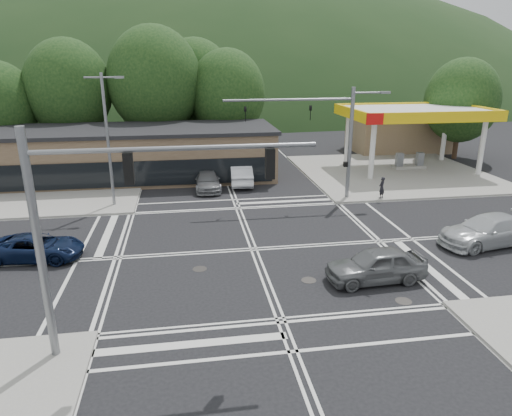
{
  "coord_description": "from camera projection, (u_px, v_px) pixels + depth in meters",
  "views": [
    {
      "loc": [
        -3.43,
        -22.56,
        9.91
      ],
      "look_at": [
        0.58,
        2.86,
        1.4
      ],
      "focal_mm": 32.0,
      "sensor_mm": 36.0,
      "label": 1
    }
  ],
  "objects": [
    {
      "name": "tree_ne",
      "position": [
        462.0,
        101.0,
        45.25
      ],
      "size": [
        7.2,
        7.2,
        9.99
      ],
      "color": "#382619",
      "rests_on": "ground"
    },
    {
      "name": "tree_n_e",
      "position": [
        195.0,
        85.0,
        48.5
      ],
      "size": [
        8.4,
        8.4,
        11.98
      ],
      "color": "#382619",
      "rests_on": "ground"
    },
    {
      "name": "ground",
      "position": [
        254.0,
        249.0,
        24.78
      ],
      "size": [
        120.0,
        120.0,
        0.0
      ],
      "primitive_type": "plane",
      "color": "black",
      "rests_on": "ground"
    },
    {
      "name": "convenience_store",
      "position": [
        398.0,
        133.0,
        50.59
      ],
      "size": [
        10.0,
        6.0,
        3.8
      ],
      "primitive_type": "cube",
      "color": "#846B4F",
      "rests_on": "ground"
    },
    {
      "name": "signal_mast_sw",
      "position": [
        94.0,
        215.0,
        14.53
      ],
      "size": [
        9.14,
        0.28,
        8.0
      ],
      "color": "slate",
      "rests_on": "ground"
    },
    {
      "name": "car_silver_east",
      "position": [
        488.0,
        231.0,
        25.17
      ],
      "size": [
        5.97,
        3.19,
        1.65
      ],
      "primitive_type": "imported",
      "rotation": [
        0.0,
        0.0,
        -1.41
      ],
      "color": "#B7BBBF",
      "rests_on": "ground"
    },
    {
      "name": "car_queue_b",
      "position": [
        249.0,
        162.0,
        41.5
      ],
      "size": [
        2.04,
        4.86,
        1.64
      ],
      "primitive_type": "imported",
      "rotation": [
        0.0,
        0.0,
        3.16
      ],
      "color": "silver",
      "rests_on": "ground"
    },
    {
      "name": "car_queue_a",
      "position": [
        241.0,
        174.0,
        37.33
      ],
      "size": [
        2.03,
        5.04,
        1.63
      ],
      "primitive_type": "imported",
      "rotation": [
        0.0,
        0.0,
        3.08
      ],
      "color": "silver",
      "rests_on": "ground"
    },
    {
      "name": "hill_north",
      "position": [
        197.0,
        101.0,
        109.18
      ],
      "size": [
        252.0,
        126.0,
        140.0
      ],
      "primitive_type": "ellipsoid",
      "color": "#1E3718",
      "rests_on": "ground"
    },
    {
      "name": "tree_n_c",
      "position": [
        227.0,
        94.0,
        45.4
      ],
      "size": [
        7.6,
        7.6,
        10.87
      ],
      "color": "#382619",
      "rests_on": "ground"
    },
    {
      "name": "car_northbound",
      "position": [
        207.0,
        180.0,
        35.9
      ],
      "size": [
        1.98,
        4.81,
        1.39
      ],
      "primitive_type": "imported",
      "rotation": [
        0.0,
        0.0,
        -0.01
      ],
      "color": "slate",
      "rests_on": "ground"
    },
    {
      "name": "gas_station_canopy",
      "position": [
        414.0,
        115.0,
        40.7
      ],
      "size": [
        12.32,
        8.34,
        5.75
      ],
      "color": "silver",
      "rests_on": "ground"
    },
    {
      "name": "streetlight_nw",
      "position": [
        108.0,
        134.0,
        30.38
      ],
      "size": [
        2.5,
        0.25,
        9.0
      ],
      "color": "slate",
      "rests_on": "ground"
    },
    {
      "name": "car_grey_center",
      "position": [
        376.0,
        265.0,
        21.05
      ],
      "size": [
        4.75,
        2.12,
        1.59
      ],
      "primitive_type": "imported",
      "rotation": [
        0.0,
        0.0,
        -1.52
      ],
      "color": "slate",
      "rests_on": "ground"
    },
    {
      "name": "commercial_row",
      "position": [
        131.0,
        155.0,
        38.91
      ],
      "size": [
        24.0,
        8.0,
        4.0
      ],
      "primitive_type": "cube",
      "color": "brown",
      "rests_on": "ground"
    },
    {
      "name": "signal_mast_ne",
      "position": [
        334.0,
        130.0,
        31.9
      ],
      "size": [
        11.65,
        0.3,
        8.0
      ],
      "color": "slate",
      "rests_on": "ground"
    },
    {
      "name": "sidewalk_ne",
      "position": [
        393.0,
        172.0,
        41.04
      ],
      "size": [
        16.0,
        16.0,
        0.15
      ],
      "primitive_type": "cube",
      "color": "gray",
      "rests_on": "ground"
    },
    {
      "name": "tree_n_b",
      "position": [
        155.0,
        81.0,
        43.95
      ],
      "size": [
        9.0,
        9.0,
        12.98
      ],
      "color": "#382619",
      "rests_on": "ground"
    },
    {
      "name": "car_blue_west",
      "position": [
        36.0,
        247.0,
        23.38
      ],
      "size": [
        4.94,
        2.73,
        1.31
      ],
      "primitive_type": "imported",
      "rotation": [
        0.0,
        0.0,
        1.45
      ],
      "color": "#0C1734",
      "rests_on": "ground"
    },
    {
      "name": "sidewalk_nw",
      "position": [
        41.0,
        186.0,
        36.6
      ],
      "size": [
        16.0,
        16.0,
        0.15
      ],
      "primitive_type": "cube",
      "color": "gray",
      "rests_on": "ground"
    },
    {
      "name": "pedestrian",
      "position": [
        382.0,
        188.0,
        33.08
      ],
      "size": [
        0.68,
        0.65,
        1.57
      ],
      "primitive_type": "imported",
      "rotation": [
        0.0,
        0.0,
        3.82
      ],
      "color": "black",
      "rests_on": "sidewalk_ne"
    },
    {
      "name": "tree_n_a",
      "position": [
        69.0,
        88.0,
        42.97
      ],
      "size": [
        8.0,
        8.0,
        11.75
      ],
      "color": "#382619",
      "rests_on": "ground"
    }
  ]
}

